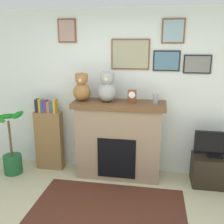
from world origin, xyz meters
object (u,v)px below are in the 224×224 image
(tv_stand, at_px, (213,171))
(mantel_clock, at_px, (132,96))
(television, at_px, (216,145))
(teddy_bear_brown, at_px, (107,88))
(bookshelf, at_px, (49,137))
(teddy_bear_grey, at_px, (82,88))
(candle_jar, at_px, (156,99))
(fireplace, at_px, (119,139))
(potted_plant, at_px, (12,153))

(tv_stand, distance_m, mantel_clock, 1.65)
(television, xyz_separation_m, mantel_clock, (-1.24, 0.04, 0.67))
(tv_stand, height_order, teddy_bear_brown, teddy_bear_brown)
(teddy_bear_brown, bearing_deg, bookshelf, 176.65)
(television, height_order, teddy_bear_grey, teddy_bear_grey)
(candle_jar, bearing_deg, teddy_bear_brown, -179.95)
(fireplace, bearing_deg, mantel_clock, -5.53)
(mantel_clock, bearing_deg, candle_jar, 0.21)
(tv_stand, relative_size, television, 1.00)
(bookshelf, height_order, candle_jar, candle_jar)
(mantel_clock, distance_m, teddy_bear_brown, 0.39)
(fireplace, distance_m, tv_stand, 1.49)
(potted_plant, relative_size, mantel_clock, 5.48)
(bookshelf, bearing_deg, teddy_bear_grey, -5.50)
(mantel_clock, xyz_separation_m, teddy_bear_grey, (-0.77, 0.00, 0.10))
(television, bearing_deg, bookshelf, 177.79)
(mantel_clock, xyz_separation_m, teddy_bear_brown, (-0.37, 0.00, 0.11))
(teddy_bear_grey, bearing_deg, bookshelf, 174.50)
(teddy_bear_brown, bearing_deg, candle_jar, 0.05)
(television, relative_size, mantel_clock, 3.24)
(television, bearing_deg, tv_stand, 90.00)
(television, height_order, candle_jar, candle_jar)
(bookshelf, xyz_separation_m, mantel_clock, (1.38, -0.06, 0.75))
(television, distance_m, candle_jar, 1.10)
(tv_stand, height_order, candle_jar, candle_jar)
(mantel_clock, height_order, teddy_bear_brown, teddy_bear_brown)
(bookshelf, height_order, tv_stand, bookshelf)
(teddy_bear_grey, bearing_deg, television, -1.21)
(fireplace, relative_size, candle_jar, 10.91)
(bookshelf, xyz_separation_m, teddy_bear_brown, (1.01, -0.06, 0.87))
(bookshelf, height_order, mantel_clock, mantel_clock)
(fireplace, distance_m, teddy_bear_grey, 0.98)
(potted_plant, relative_size, teddy_bear_brown, 2.23)
(television, bearing_deg, candle_jar, 177.24)
(fireplace, height_order, bookshelf, fireplace)
(tv_stand, xyz_separation_m, teddy_bear_brown, (-1.62, 0.04, 1.20))
(potted_plant, height_order, tv_stand, potted_plant)
(potted_plant, xyz_separation_m, teddy_bear_brown, (1.54, 0.22, 1.07))
(teddy_bear_grey, bearing_deg, mantel_clock, -0.06)
(teddy_bear_grey, bearing_deg, potted_plant, -169.18)
(mantel_clock, height_order, teddy_bear_grey, teddy_bear_grey)
(potted_plant, xyz_separation_m, candle_jar, (2.27, 0.22, 0.92))
(candle_jar, height_order, mantel_clock, mantel_clock)
(bookshelf, relative_size, potted_plant, 1.16)
(tv_stand, bearing_deg, candle_jar, 177.34)
(television, relative_size, teddy_bear_brown, 1.32)
(fireplace, height_order, television, fireplace)
(potted_plant, distance_m, tv_stand, 3.17)
(television, height_order, teddy_bear_brown, teddy_bear_brown)
(potted_plant, height_order, teddy_bear_grey, teddy_bear_grey)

